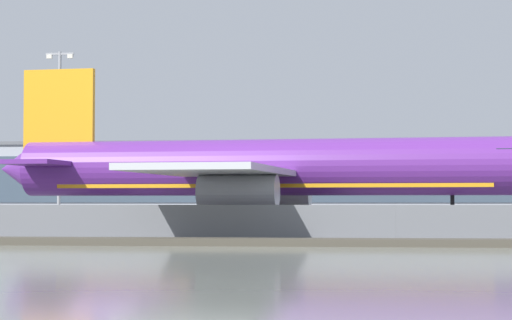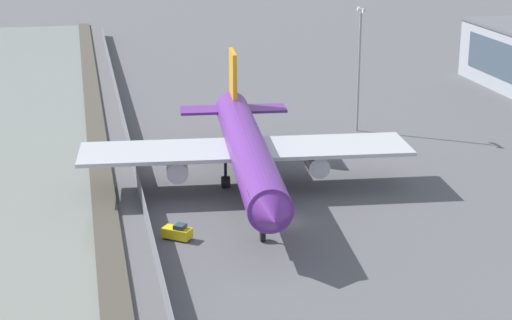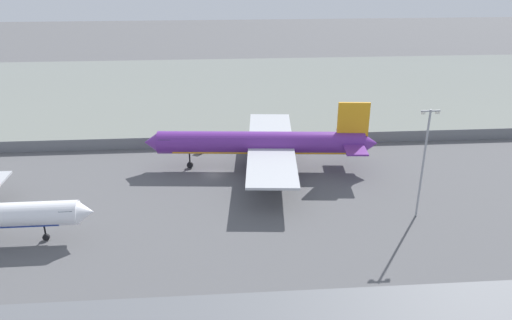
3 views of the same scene
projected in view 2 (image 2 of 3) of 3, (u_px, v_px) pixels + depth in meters
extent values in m
plane|color=#565659|center=(286.00, 222.00, 99.50)|extent=(500.00, 500.00, 0.00)
cube|color=#474238|center=(107.00, 233.00, 95.42)|extent=(320.00, 3.00, 0.50)
cube|color=slate|center=(147.00, 221.00, 95.96)|extent=(280.00, 0.08, 2.74)
cylinder|color=slate|center=(109.00, 60.00, 187.44)|extent=(0.10, 0.10, 2.74)
cylinder|color=slate|center=(147.00, 221.00, 95.96)|extent=(0.10, 0.10, 2.74)
cylinder|color=#602889|center=(247.00, 150.00, 106.73)|extent=(44.05, 8.69, 4.83)
cone|color=#602889|center=(273.00, 217.00, 84.74)|extent=(3.53, 4.85, 4.59)
cone|color=#602889|center=(231.00, 105.00, 128.73)|extent=(3.51, 4.61, 4.35)
cube|color=#232D3D|center=(269.00, 200.00, 87.47)|extent=(3.01, 4.32, 1.45)
cube|color=orange|center=(247.00, 160.00, 107.13)|extent=(37.42, 7.15, 0.87)
cube|color=#B7BABF|center=(327.00, 146.00, 110.16)|extent=(11.46, 21.79, 0.48)
cube|color=#B7BABF|center=(163.00, 152.00, 107.81)|extent=(11.46, 21.79, 0.48)
cylinder|color=#B7BABF|center=(315.00, 161.00, 109.20)|extent=(6.34, 3.19, 2.66)
cylinder|color=#B7BABF|center=(177.00, 166.00, 107.23)|extent=(6.34, 3.19, 2.66)
cube|color=orange|center=(233.00, 79.00, 123.53)|extent=(6.59, 1.16, 8.21)
cube|color=#602889|center=(259.00, 109.00, 125.30)|extent=(5.05, 8.07, 0.39)
cube|color=#602889|center=(207.00, 110.00, 124.44)|extent=(5.05, 8.07, 0.39)
cylinder|color=black|center=(263.00, 223.00, 93.37)|extent=(0.34, 0.34, 2.83)
cylinder|color=black|center=(263.00, 235.00, 93.79)|extent=(1.39, 0.65, 1.35)
cylinder|color=black|center=(264.00, 170.00, 111.07)|extent=(0.39, 0.39, 2.83)
cylinder|color=black|center=(264.00, 181.00, 111.50)|extent=(1.65, 1.22, 1.56)
cylinder|color=black|center=(226.00, 172.00, 110.50)|extent=(0.39, 0.39, 2.83)
cylinder|color=black|center=(226.00, 182.00, 110.93)|extent=(1.65, 1.22, 1.56)
cube|color=yellow|center=(177.00, 233.00, 94.28)|extent=(3.18, 3.53, 1.11)
cube|color=#283847|center=(180.00, 227.00, 93.88)|extent=(1.69, 1.66, 0.50)
cylinder|color=black|center=(188.00, 235.00, 94.60)|extent=(0.59, 0.69, 0.70)
cylinder|color=black|center=(182.00, 240.00, 93.42)|extent=(0.59, 0.69, 0.70)
cylinder|color=black|center=(172.00, 233.00, 95.38)|extent=(0.59, 0.69, 0.70)
cylinder|color=black|center=(166.00, 237.00, 94.20)|extent=(0.59, 0.69, 0.70)
cylinder|color=#93969B|center=(359.00, 70.00, 134.16)|extent=(0.36, 0.36, 19.79)
cube|color=#93969B|center=(361.00, 8.00, 131.25)|extent=(3.20, 0.24, 0.24)
cube|color=silver|center=(359.00, 9.00, 132.46)|extent=(0.60, 0.40, 0.44)
cube|color=silver|center=(364.00, 11.00, 130.22)|extent=(0.60, 0.40, 0.44)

